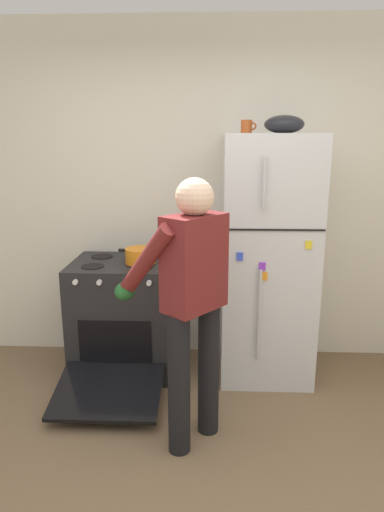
% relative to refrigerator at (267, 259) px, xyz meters
% --- Properties ---
extents(kitchen_wall_back, '(6.00, 0.10, 2.70)m').
position_rel_refrigerator_xyz_m(kitchen_wall_back, '(-0.53, 0.38, 0.43)').
color(kitchen_wall_back, silver).
rests_on(kitchen_wall_back, ground).
extents(refrigerator, '(0.68, 0.72, 1.83)m').
position_rel_refrigerator_xyz_m(refrigerator, '(0.00, 0.00, 0.00)').
color(refrigerator, silver).
rests_on(refrigerator, ground).
extents(stove_range, '(0.76, 1.20, 0.89)m').
position_rel_refrigerator_xyz_m(stove_range, '(-1.11, -0.02, -0.48)').
color(stove_range, black).
rests_on(stove_range, ground).
extents(person_cook, '(0.66, 0.69, 1.60)m').
position_rel_refrigerator_xyz_m(person_cook, '(-0.54, -0.88, 0.04)').
color(person_cook, black).
rests_on(person_cook, ground).
extents(red_pot, '(0.33, 0.23, 0.11)m').
position_rel_refrigerator_xyz_m(red_pot, '(-0.95, -0.05, 0.03)').
color(red_pot, orange).
rests_on(red_pot, stove_range).
extents(coffee_mug, '(0.11, 0.08, 0.10)m').
position_rel_refrigerator_xyz_m(coffee_mug, '(-0.18, 0.05, 0.96)').
color(coffee_mug, '#B24C1E').
rests_on(coffee_mug, refrigerator).
extents(mixing_bowl, '(0.28, 0.28, 0.13)m').
position_rel_refrigerator_xyz_m(mixing_bowl, '(0.08, 0.00, 0.98)').
color(mixing_bowl, black).
rests_on(mixing_bowl, refrigerator).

